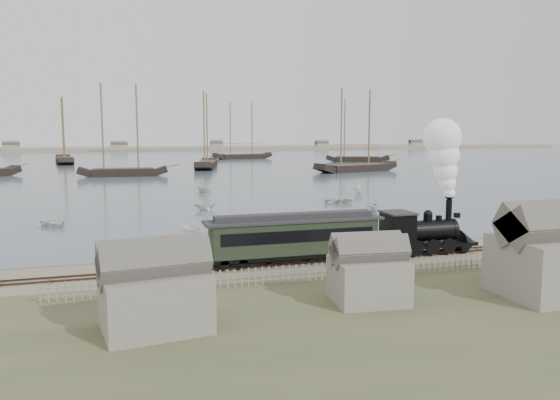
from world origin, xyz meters
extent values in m
plane|color=gray|center=(0.00, 0.00, 0.00)|extent=(600.00, 600.00, 0.00)
cube|color=#41515D|center=(0.00, 170.00, 0.03)|extent=(600.00, 336.00, 0.06)
cube|color=#37261E|center=(0.00, -2.50, 0.10)|extent=(120.00, 0.08, 0.12)
cube|color=#37261E|center=(0.00, -1.50, 0.10)|extent=(120.00, 0.08, 0.12)
cube|color=#3F3228|center=(0.00, -2.00, 0.03)|extent=(120.00, 1.80, 0.06)
cube|color=tan|center=(0.00, 250.00, 0.00)|extent=(500.00, 20.00, 1.80)
cube|color=black|center=(12.23, -2.00, 0.77)|extent=(7.56, 2.22, 0.28)
cylinder|color=black|center=(11.79, -2.00, 1.88)|extent=(4.67, 1.67, 1.67)
cube|color=black|center=(9.34, -2.00, 2.11)|extent=(2.00, 2.45, 2.56)
cube|color=#2A2A2C|center=(9.34, -2.00, 3.44)|extent=(2.22, 2.67, 0.13)
cylinder|color=black|center=(13.90, -2.00, 3.39)|extent=(0.49, 0.49, 1.78)
sphere|color=black|center=(12.01, -2.00, 3.19)|extent=(0.71, 0.71, 0.71)
cone|color=black|center=(15.79, -2.00, 0.66)|extent=(1.56, 2.22, 2.22)
cube|color=black|center=(14.68, -2.00, 3.00)|extent=(0.39, 0.39, 0.39)
cube|color=black|center=(0.83, -2.00, 0.69)|extent=(13.37, 2.20, 0.33)
cube|color=black|center=(0.83, -2.00, 2.02)|extent=(12.42, 2.39, 2.39)
cube|color=black|center=(0.83, -3.21, 2.26)|extent=(11.46, 0.06, 0.86)
cube|color=black|center=(0.83, -0.79, 2.26)|extent=(11.46, 0.06, 0.86)
cube|color=#2A2A2C|center=(0.83, -2.00, 3.26)|extent=(13.37, 2.58, 0.17)
cube|color=#2A2A2C|center=(0.83, -2.00, 3.55)|extent=(11.94, 1.15, 0.43)
imported|color=silver|center=(1.38, 1.17, 0.37)|extent=(3.59, 4.23, 0.74)
imported|color=silver|center=(-17.98, 19.98, 0.40)|extent=(4.02, 4.02, 0.69)
imported|color=silver|center=(-1.29, 26.97, 0.78)|extent=(2.72, 3.04, 1.44)
imported|color=silver|center=(-5.24, 8.82, 0.69)|extent=(3.49, 2.55, 1.27)
imported|color=silver|center=(17.19, 28.38, 0.47)|extent=(4.19, 4.79, 0.83)
imported|color=silver|center=(18.28, 20.06, 0.82)|extent=(3.74, 3.58, 1.53)
imported|color=silver|center=(24.19, 37.06, 0.76)|extent=(3.70, 3.32, 1.40)
imported|color=silver|center=(1.47, 47.00, 0.86)|extent=(3.91, 3.73, 1.61)
camera|label=1|loc=(-11.57, -39.64, 9.74)|focal=35.00mm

